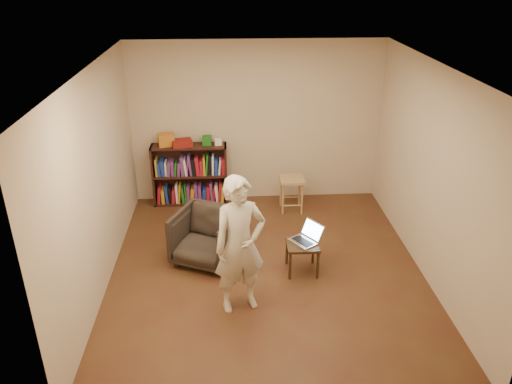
{
  "coord_description": "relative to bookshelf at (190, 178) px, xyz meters",
  "views": [
    {
      "loc": [
        -0.45,
        -5.41,
        3.69
      ],
      "look_at": [
        -0.12,
        0.35,
        0.97
      ],
      "focal_mm": 35.0,
      "sensor_mm": 36.0,
      "label": 1
    }
  ],
  "objects": [
    {
      "name": "side_table",
      "position": [
        1.54,
        -2.12,
        -0.1
      ],
      "size": [
        0.4,
        0.4,
        0.41
      ],
      "color": "black",
      "rests_on": "floor"
    },
    {
      "name": "wall_right",
      "position": [
        3.09,
        -2.09,
        0.86
      ],
      "size": [
        0.0,
        4.5,
        4.5
      ],
      "primitive_type": "plane",
      "rotation": [
        1.57,
        0.0,
        -1.57
      ],
      "color": "#C3B293",
      "rests_on": "floor"
    },
    {
      "name": "box_white",
      "position": [
        0.47,
        -0.0,
        0.6
      ],
      "size": [
        0.12,
        0.12,
        0.09
      ],
      "primitive_type": "cube",
      "rotation": [
        0.0,
        0.0,
        0.12
      ],
      "color": "white",
      "rests_on": "bookshelf"
    },
    {
      "name": "wall_back",
      "position": [
        1.09,
        0.16,
        0.86
      ],
      "size": [
        4.0,
        0.0,
        4.0
      ],
      "primitive_type": "plane",
      "rotation": [
        1.57,
        0.0,
        0.0
      ],
      "color": "#C3B293",
      "rests_on": "floor"
    },
    {
      "name": "stool",
      "position": [
        1.62,
        -0.38,
        0.01
      ],
      "size": [
        0.38,
        0.38,
        0.55
      ],
      "color": "#AD7754",
      "rests_on": "floor"
    },
    {
      "name": "laptop",
      "position": [
        1.6,
        -2.05,
        0.03
      ],
      "size": [
        0.47,
        0.47,
        0.23
      ],
      "rotation": [
        0.0,
        0.0,
        -0.96
      ],
      "color": "#B1B1B6",
      "rests_on": "side_table"
    },
    {
      "name": "wall_left",
      "position": [
        -0.91,
        -2.09,
        0.86
      ],
      "size": [
        0.0,
        4.5,
        4.5
      ],
      "primitive_type": "plane",
      "rotation": [
        1.57,
        0.0,
        1.57
      ],
      "color": "#C3B293",
      "rests_on": "floor"
    },
    {
      "name": "armchair",
      "position": [
        0.31,
        -1.79,
        -0.08
      ],
      "size": [
        1.02,
        1.03,
        0.72
      ],
      "primitive_type": "imported",
      "rotation": [
        0.0,
        0.0,
        -0.41
      ],
      "color": "#2E261F",
      "rests_on": "floor"
    },
    {
      "name": "ceiling",
      "position": [
        1.09,
        -2.09,
        2.16
      ],
      "size": [
        4.5,
        4.5,
        0.0
      ],
      "primitive_type": "plane",
      "color": "white",
      "rests_on": "wall_back"
    },
    {
      "name": "red_cloth",
      "position": [
        -0.1,
        -0.04,
        0.61
      ],
      "size": [
        0.35,
        0.29,
        0.1
      ],
      "primitive_type": "cube",
      "rotation": [
        0.0,
        0.0,
        0.24
      ],
      "color": "maroon",
      "rests_on": "bookshelf"
    },
    {
      "name": "person",
      "position": [
        0.73,
        -2.79,
        0.38
      ],
      "size": [
        0.69,
        0.55,
        1.63
      ],
      "primitive_type": "imported",
      "rotation": [
        0.0,
        0.0,
        0.31
      ],
      "color": "beige",
      "rests_on": "floor"
    },
    {
      "name": "box_green",
      "position": [
        0.29,
        0.01,
        0.63
      ],
      "size": [
        0.14,
        0.14,
        0.14
      ],
      "primitive_type": "cube",
      "rotation": [
        0.0,
        0.0,
        -0.02
      ],
      "color": "#1F661B",
      "rests_on": "bookshelf"
    },
    {
      "name": "bookshelf",
      "position": [
        0.0,
        0.0,
        0.0
      ],
      "size": [
        1.2,
        0.3,
        1.0
      ],
      "color": "black",
      "rests_on": "floor"
    },
    {
      "name": "box_yellow",
      "position": [
        -0.34,
        -0.01,
        0.66
      ],
      "size": [
        0.27,
        0.23,
        0.2
      ],
      "primitive_type": "cube",
      "rotation": [
        0.0,
        0.0,
        0.23
      ],
      "color": "#C67723",
      "rests_on": "bookshelf"
    },
    {
      "name": "floor",
      "position": [
        1.09,
        -2.09,
        -0.44
      ],
      "size": [
        4.5,
        4.5,
        0.0
      ],
      "primitive_type": "plane",
      "color": "#4C2218",
      "rests_on": "ground"
    }
  ]
}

